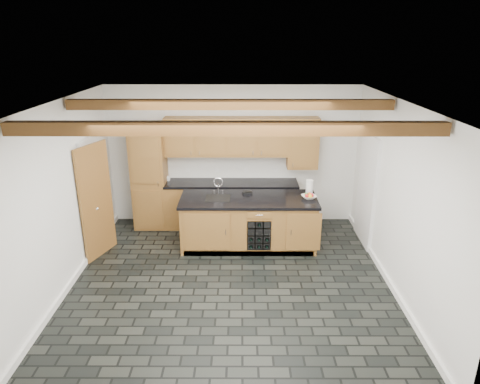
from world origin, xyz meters
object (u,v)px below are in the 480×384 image
at_px(paper_towel, 309,187).
at_px(kitchen_scale, 247,192).
at_px(island, 249,222).
at_px(fruit_bowl, 309,197).

bearing_deg(paper_towel, kitchen_scale, 179.53).
relative_size(island, kitchen_scale, 13.38).
bearing_deg(kitchen_scale, paper_towel, -11.00).
distance_m(kitchen_scale, paper_towel, 1.14).
relative_size(island, paper_towel, 9.34).
relative_size(island, fruit_bowl, 9.85).
bearing_deg(island, kitchen_scale, 95.75).
height_order(island, kitchen_scale, kitchen_scale).
bearing_deg(fruit_bowl, paper_towel, 80.78).
height_order(kitchen_scale, paper_towel, paper_towel).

